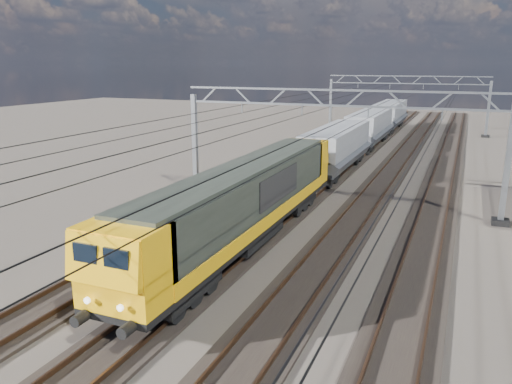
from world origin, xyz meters
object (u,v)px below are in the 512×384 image
at_px(hopper_wagon_lead, 337,146).
at_px(hopper_wagon_mid, 370,126).
at_px(catenary_gantry_far, 405,102).
at_px(locomotive, 245,200).
at_px(catenary_gantry_mid, 333,143).
at_px(hopper_wagon_third, 390,114).

relative_size(hopper_wagon_lead, hopper_wagon_mid, 1.00).
xyz_separation_m(catenary_gantry_far, locomotive, (-2.00, -44.47, -1.58)).
height_order(catenary_gantry_mid, locomotive, catenary_gantry_mid).
height_order(catenary_gantry_far, hopper_wagon_mid, catenary_gantry_far).
xyz_separation_m(catenary_gantry_mid, hopper_wagon_third, (-2.00, 37.62, -1.67)).
bearing_deg(hopper_wagon_third, hopper_wagon_lead, -90.00).
relative_size(catenary_gantry_mid, catenary_gantry_far, 1.00).
bearing_deg(catenary_gantry_far, catenary_gantry_mid, -90.00).
distance_m(locomotive, hopper_wagon_third, 46.10).
distance_m(catenary_gantry_far, hopper_wagon_lead, 26.90).
bearing_deg(catenary_gantry_mid, locomotive, -103.28).
distance_m(hopper_wagon_mid, hopper_wagon_third, 14.20).
distance_m(catenary_gantry_mid, hopper_wagon_mid, 23.57).
distance_m(hopper_wagon_lead, hopper_wagon_third, 28.40).
height_order(locomotive, hopper_wagon_third, locomotive).
relative_size(catenary_gantry_mid, hopper_wagon_third, 1.53).
xyz_separation_m(catenary_gantry_far, hopper_wagon_mid, (-2.00, -12.58, -1.67)).
bearing_deg(catenary_gantry_mid, hopper_wagon_mid, 94.88).
bearing_deg(hopper_wagon_mid, catenary_gantry_far, 80.96).
bearing_deg(locomotive, hopper_wagon_mid, 90.00).
distance_m(catenary_gantry_mid, hopper_wagon_lead, 9.59).
relative_size(catenary_gantry_far, hopper_wagon_third, 1.53).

